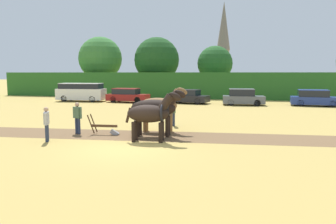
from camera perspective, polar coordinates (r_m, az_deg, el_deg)
ground_plane at (r=13.82m, az=-7.35°, el=-6.27°), size 240.00×240.00×0.00m
plowed_furrow_strip at (r=17.83m, az=-17.83°, el=-3.56°), size 31.91×5.84×0.01m
hedgerow at (r=40.04m, az=6.99°, el=4.59°), size 55.72×1.91×3.17m
tree_far_left at (r=48.18m, az=-11.69°, el=9.09°), size 6.13×6.13×8.21m
tree_left at (r=45.19m, az=-1.98°, el=9.06°), size 6.11×6.11×7.94m
tree_center_left at (r=44.43m, az=8.17°, el=8.34°), size 4.67×4.67×6.69m
church_spire at (r=65.60m, az=9.62°, el=11.67°), size 2.58×2.58×16.74m
draft_horse_lead_left at (r=14.84m, az=-3.07°, el=-0.28°), size 2.64×1.04×2.34m
draft_horse_lead_right at (r=16.09m, az=-2.20°, el=0.62°), size 2.88×1.12×2.38m
draft_horse_trail_left at (r=17.34m, az=-1.40°, el=1.11°), size 2.75×1.06×2.44m
plow at (r=16.88m, az=-10.66°, el=-2.84°), size 1.63×0.50×1.13m
farmer_at_plow at (r=17.36m, az=-15.50°, el=-0.64°), size 0.60×0.38×1.62m
farmer_beside_team at (r=19.26m, az=0.99°, el=0.21°), size 0.32×0.62×1.57m
farmer_onlooker_left at (r=15.84m, az=-20.40°, el=-1.61°), size 0.39×0.59×1.59m
parked_van at (r=37.47m, az=-14.88°, el=3.40°), size 5.36×2.40×1.99m
parked_car_left at (r=35.18m, az=-7.07°, el=2.87°), size 4.49×1.91×1.49m
parked_car_center_left at (r=33.74m, az=3.56°, el=2.69°), size 4.30×2.57×1.42m
parked_car_center at (r=32.64m, az=12.90°, el=2.50°), size 4.10×2.13×1.59m
parked_car_center_right at (r=33.95m, az=24.17°, el=2.21°), size 4.50×2.06×1.54m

